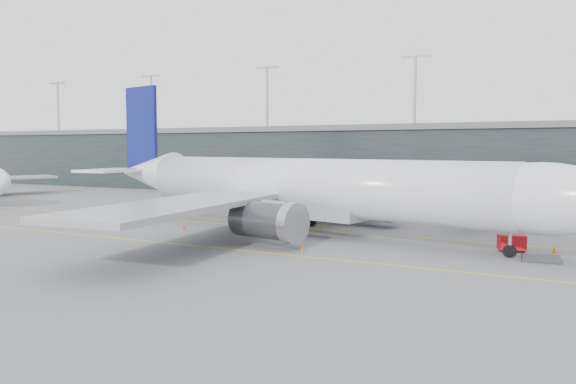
% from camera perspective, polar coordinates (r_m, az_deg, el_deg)
% --- Properties ---
extents(ground, '(320.00, 320.00, 0.00)m').
position_cam_1_polar(ground, '(77.48, -0.08, -3.25)').
color(ground, slate).
rests_on(ground, ground).
extents(taxiline_a, '(160.00, 0.25, 0.02)m').
position_cam_1_polar(taxiline_a, '(73.98, -1.50, -3.61)').
color(taxiline_a, gold).
rests_on(taxiline_a, ground).
extents(taxiline_b, '(160.00, 0.25, 0.02)m').
position_cam_1_polar(taxiline_b, '(60.61, -8.81, -5.48)').
color(taxiline_b, gold).
rests_on(taxiline_b, ground).
extents(taxiline_lead_main, '(0.25, 60.00, 0.02)m').
position_cam_1_polar(taxiline_lead_main, '(93.84, 8.26, -1.92)').
color(taxiline_lead_main, gold).
rests_on(taxiline_lead_main, ground).
extents(taxiline_lead_adj, '(0.25, 60.00, 0.02)m').
position_cam_1_polar(taxiline_lead_adj, '(141.53, -24.06, -0.10)').
color(taxiline_lead_adj, gold).
rests_on(taxiline_lead_adj, ground).
extents(terminal, '(240.00, 36.00, 29.00)m').
position_cam_1_polar(terminal, '(131.08, 11.62, 3.20)').
color(terminal, black).
rests_on(terminal, ground).
extents(main_aircraft, '(70.90, 65.66, 19.99)m').
position_cam_1_polar(main_aircraft, '(68.63, 1.76, 0.45)').
color(main_aircraft, silver).
rests_on(main_aircraft, ground).
extents(jet_bridge, '(16.68, 43.14, 6.71)m').
position_cam_1_polar(jet_bridge, '(93.03, 22.91, 0.81)').
color(jet_bridge, '#2E2F33').
rests_on(jet_bridge, ground).
extents(gse_cart, '(2.93, 2.42, 1.72)m').
position_cam_1_polar(gse_cart, '(61.07, 21.77, -4.78)').
color(gse_cart, red).
rests_on(gse_cart, ground).
extents(baggage_dolly, '(3.69, 3.11, 0.34)m').
position_cam_1_polar(baggage_dolly, '(57.57, 24.33, -6.18)').
color(baggage_dolly, '#333337').
rests_on(baggage_dolly, ground).
extents(uld_a, '(2.63, 2.39, 1.95)m').
position_cam_1_polar(uld_a, '(88.27, 0.76, -1.62)').
color(uld_a, '#37373C').
rests_on(uld_a, ground).
extents(uld_b, '(2.32, 1.89, 2.05)m').
position_cam_1_polar(uld_b, '(88.97, 1.30, -1.54)').
color(uld_b, '#37373C').
rests_on(uld_b, ground).
extents(uld_c, '(2.05, 1.77, 1.63)m').
position_cam_1_polar(uld_c, '(86.94, 4.20, -1.84)').
color(uld_c, '#37373C').
rests_on(uld_c, ground).
extents(cone_nose, '(0.50, 0.50, 0.79)m').
position_cam_1_polar(cone_nose, '(61.96, 25.44, -5.29)').
color(cone_nose, orange).
rests_on(cone_nose, ground).
extents(cone_wing_stbd, '(0.39, 0.39, 0.62)m').
position_cam_1_polar(cone_wing_stbd, '(56.97, 1.47, -5.77)').
color(cone_wing_stbd, '#E54F0C').
rests_on(cone_wing_stbd, ground).
extents(cone_wing_port, '(0.44, 0.44, 0.70)m').
position_cam_1_polar(cone_wing_port, '(84.46, 7.60, -2.40)').
color(cone_wing_port, '#EE510D').
rests_on(cone_wing_port, ground).
extents(cone_tail, '(0.42, 0.42, 0.66)m').
position_cam_1_polar(cone_tail, '(73.58, -10.57, -3.48)').
color(cone_tail, red).
rests_on(cone_tail, ground).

